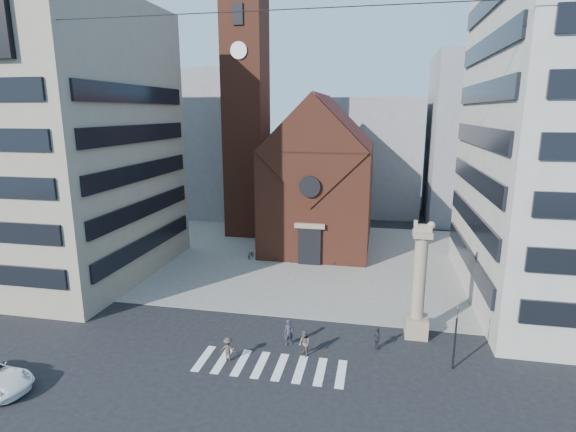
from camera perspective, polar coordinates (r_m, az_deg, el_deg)
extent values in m
plane|color=black|center=(33.11, -1.95, -15.72)|extent=(120.00, 120.00, 0.00)
cube|color=gray|center=(50.28, 3.10, -5.39)|extent=(46.00, 30.00, 0.05)
cube|color=#5E2B1D|center=(54.54, 4.11, 2.56)|extent=(12.00, 16.00, 12.00)
cube|color=maroon|center=(54.17, 4.27, 8.89)|extent=(12.00, 15.40, 12.00)
cube|color=#5E2B1D|center=(45.92, 2.93, 8.15)|extent=(11.76, 0.50, 11.76)
cylinder|color=black|center=(45.92, 2.79, 3.75)|extent=(2.20, 0.30, 2.20)
cube|color=black|center=(47.65, 2.75, -3.94)|extent=(2.40, 0.30, 4.00)
cube|color=gray|center=(46.98, 2.77, -1.27)|extent=(3.20, 0.40, 0.50)
cube|color=#5E2B1D|center=(58.67, -5.29, 12.12)|extent=(5.00, 5.00, 30.00)
cylinder|color=white|center=(56.61, -6.28, 20.18)|extent=(2.00, 0.20, 2.00)
cube|color=black|center=(57.25, -6.39, 24.16)|extent=(1.20, 0.20, 2.40)
cube|color=gray|center=(49.18, -27.67, 8.19)|extent=(18.00, 20.00, 26.00)
cube|color=gray|center=(73.45, -10.08, 9.05)|extent=(16.00, 14.00, 22.00)
cube|color=gray|center=(73.52, 10.90, 7.45)|extent=(14.00, 12.00, 18.00)
cube|color=gray|center=(71.91, 23.96, 8.85)|extent=(16.00, 14.00, 24.00)
cube|color=gray|center=(34.84, 15.94, -13.32)|extent=(1.60, 1.60, 1.50)
cylinder|color=gray|center=(33.38, 16.35, -7.53)|extent=(0.90, 0.90, 6.00)
cube|color=gray|center=(32.42, 16.71, -2.22)|extent=(1.30, 1.30, 0.40)
cube|color=gray|center=(32.32, 16.76, -1.54)|extent=(1.20, 0.50, 0.55)
sphere|color=gray|center=(32.32, 17.76, -1.15)|extent=(0.56, 0.56, 0.56)
cube|color=gray|center=(32.18, 15.92, -0.81)|extent=(0.25, 0.15, 0.35)
cylinder|color=black|center=(31.11, 20.40, -14.96)|extent=(0.12, 0.12, 3.50)
imported|color=black|center=(30.19, 20.73, -11.34)|extent=(0.13, 0.16, 0.80)
imported|color=#2F2939|center=(32.34, 0.11, -14.57)|extent=(0.81, 0.69, 1.88)
imported|color=#5B4F48|center=(31.11, 2.09, -15.89)|extent=(1.07, 1.09, 1.77)
imported|color=#292830|center=(32.47, 11.24, -15.01)|extent=(0.69, 1.01, 1.60)
imported|color=#42312C|center=(30.89, -7.62, -16.41)|extent=(1.07, 0.66, 1.60)
imported|color=black|center=(50.29, -4.74, -4.88)|extent=(0.69, 1.61, 0.82)
imported|color=black|center=(49.88, -3.00, -4.95)|extent=(0.57, 1.55, 0.91)
imported|color=black|center=(49.54, -1.23, -5.12)|extent=(0.69, 1.61, 0.82)
imported|color=black|center=(49.22, 0.56, -5.19)|extent=(0.57, 1.55, 0.91)
imported|color=black|center=(48.97, 2.38, -5.35)|extent=(0.69, 1.61, 0.82)
imported|color=black|center=(48.75, 4.21, -5.41)|extent=(0.57, 1.55, 0.91)
imported|color=black|center=(48.60, 6.05, -5.56)|extent=(0.69, 1.61, 0.82)
imported|color=black|center=(48.48, 7.91, -5.61)|extent=(0.57, 1.55, 0.91)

